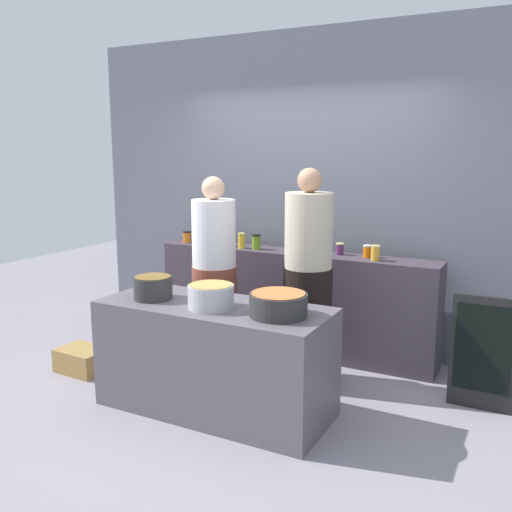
{
  "coord_description": "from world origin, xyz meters",
  "views": [
    {
      "loc": [
        2.07,
        -3.6,
        1.9
      ],
      "look_at": [
        0.0,
        0.35,
        1.05
      ],
      "focal_mm": 39.33,
      "sensor_mm": 36.0,
      "label": 1
    }
  ],
  "objects": [
    {
      "name": "ground",
      "position": [
        0.0,
        0.0,
        0.0
      ],
      "size": [
        12.0,
        12.0,
        0.0
      ],
      "primitive_type": "plane",
      "color": "gray"
    },
    {
      "name": "storefront_wall",
      "position": [
        0.0,
        1.45,
        1.5
      ],
      "size": [
        4.8,
        0.12,
        3.0
      ],
      "primitive_type": "cube",
      "color": "slate",
      "rests_on": "ground"
    },
    {
      "name": "display_shelf",
      "position": [
        0.0,
        1.1,
        0.48
      ],
      "size": [
        2.7,
        0.36,
        0.97
      ],
      "primitive_type": "cube",
      "color": "#3C343F",
      "rests_on": "ground"
    },
    {
      "name": "prep_table",
      "position": [
        0.0,
        -0.3,
        0.4
      ],
      "size": [
        1.7,
        0.7,
        0.8
      ],
      "primitive_type": "cube",
      "color": "#59535C",
      "rests_on": "ground"
    },
    {
      "name": "preserve_jar_0",
      "position": [
        -1.18,
        1.08,
        1.02
      ],
      "size": [
        0.09,
        0.09,
        0.11
      ],
      "color": "orange",
      "rests_on": "display_shelf"
    },
    {
      "name": "preserve_jar_1",
      "position": [
        -0.9,
        1.06,
        1.04
      ],
      "size": [
        0.08,
        0.08,
        0.14
      ],
      "color": "brown",
      "rests_on": "display_shelf"
    },
    {
      "name": "preserve_jar_2",
      "position": [
        -0.73,
        1.06,
        1.04
      ],
      "size": [
        0.07,
        0.07,
        0.14
      ],
      "color": "gold",
      "rests_on": "display_shelf"
    },
    {
      "name": "preserve_jar_3",
      "position": [
        -0.51,
        1.03,
        1.04
      ],
      "size": [
        0.07,
        0.07,
        0.15
      ],
      "color": "gold",
      "rests_on": "display_shelf"
    },
    {
      "name": "preserve_jar_4",
      "position": [
        -0.37,
        1.05,
        1.04
      ],
      "size": [
        0.09,
        0.09,
        0.14
      ],
      "color": "olive",
      "rests_on": "display_shelf"
    },
    {
      "name": "preserve_jar_5",
      "position": [
        0.43,
        1.15,
        1.02
      ],
      "size": [
        0.07,
        0.07,
        0.11
      ],
      "color": "#4F2453",
      "rests_on": "display_shelf"
    },
    {
      "name": "preserve_jar_6",
      "position": [
        0.69,
        1.14,
        1.02
      ],
      "size": [
        0.08,
        0.08,
        0.11
      ],
      "color": "#D5620C",
      "rests_on": "display_shelf"
    },
    {
      "name": "preserve_jar_7",
      "position": [
        0.79,
        1.03,
        1.03
      ],
      "size": [
        0.08,
        0.08,
        0.13
      ],
      "color": "gold",
      "rests_on": "display_shelf"
    },
    {
      "name": "cooking_pot_left",
      "position": [
        -0.49,
        -0.37,
        0.89
      ],
      "size": [
        0.29,
        0.29,
        0.17
      ],
      "color": "#2D2D2D",
      "rests_on": "prep_table"
    },
    {
      "name": "cooking_pot_center",
      "position": [
        0.02,
        -0.38,
        0.89
      ],
      "size": [
        0.33,
        0.33,
        0.17
      ],
      "color": "#B7B7BC",
      "rests_on": "prep_table"
    },
    {
      "name": "cooking_pot_right",
      "position": [
        0.53,
        -0.33,
        0.88
      ],
      "size": [
        0.39,
        0.39,
        0.16
      ],
      "color": "#2D2D2D",
      "rests_on": "prep_table"
    },
    {
      "name": "cook_with_tongs",
      "position": [
        -0.41,
        0.36,
        0.76
      ],
      "size": [
        0.38,
        0.38,
        1.68
      ],
      "color": "brown",
      "rests_on": "ground"
    },
    {
      "name": "cook_in_cap",
      "position": [
        0.41,
        0.47,
        0.8
      ],
      "size": [
        0.4,
        0.4,
        1.76
      ],
      "color": "black",
      "rests_on": "ground"
    },
    {
      "name": "bread_crate",
      "position": [
        -1.4,
        -0.22,
        0.1
      ],
      "size": [
        0.43,
        0.33,
        0.2
      ],
      "primitive_type": "cube",
      "rotation": [
        0.0,
        0.0,
        -0.05
      ],
      "color": "olive",
      "rests_on": "ground"
    },
    {
      "name": "chalkboard_sign",
      "position": [
        1.74,
        0.62,
        0.44
      ],
      "size": [
        0.46,
        0.05,
        0.86
      ],
      "color": "black",
      "rests_on": "ground"
    }
  ]
}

